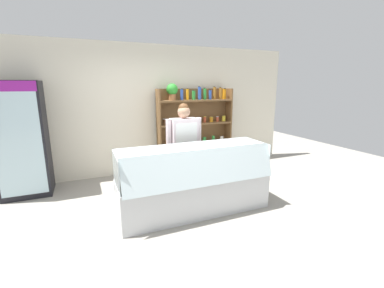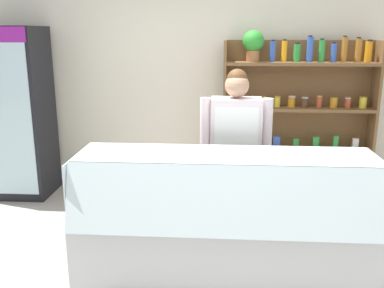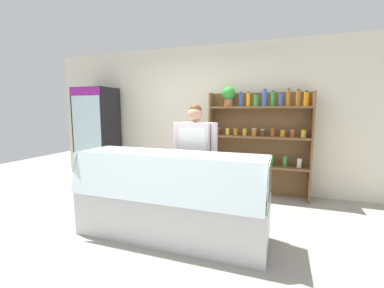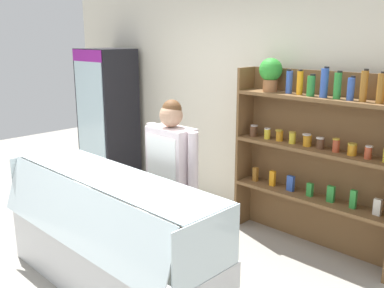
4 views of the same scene
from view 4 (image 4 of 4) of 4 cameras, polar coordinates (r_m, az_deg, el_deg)
ground_plane at (r=4.12m, az=-11.44°, el=-17.05°), size 12.00×12.00×0.00m
back_wall at (r=5.06m, az=7.81°, el=5.30°), size 6.80×0.10×2.70m
drinks_fridge at (r=6.44m, az=-11.15°, el=3.66°), size 0.75×0.61×1.95m
shelving_unit at (r=4.39m, az=15.74°, el=-0.22°), size 1.70×0.29×1.91m
deli_display_case at (r=3.83m, az=-10.84°, el=-14.23°), size 2.24×0.75×1.01m
shop_clerk at (r=3.88m, az=-2.77°, el=-3.63°), size 0.63×0.25×1.58m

